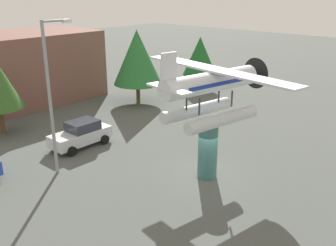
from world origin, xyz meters
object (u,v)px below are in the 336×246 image
Objects in this scene: display_pedestal at (208,149)px; floatplane_monument at (212,91)px; car_mid_silver at (81,134)px; streetlight_primary at (52,89)px; storefront_building at (33,66)px; tree_far_east at (200,56)px; tree_center_back at (137,57)px.

floatplane_monument reaches higher than display_pedestal.
floatplane_monument is 2.48× the size of car_mid_silver.
streetlight_primary is (-5.28, 6.83, 3.31)m from display_pedestal.
storefront_building is (2.09, 22.00, 1.48)m from display_pedestal.
tree_far_east is at bearing 38.77° from display_pedestal.
floatplane_monument is at bearing -10.14° from display_pedestal.
tree_center_back is at bearing 60.35° from display_pedestal.
display_pedestal is at bearing -52.28° from streetlight_primary.
storefront_building reaches higher than tree_far_east.
car_mid_silver is (-2.22, 9.08, -4.19)m from floatplane_monument.
storefront_building is at bearing -107.90° from car_mid_silver.
floatplane_monument is at bearing 103.76° from car_mid_silver.
floatplane_monument is at bearing -95.08° from storefront_building.
storefront_building is at bearing 124.83° from tree_center_back.
tree_center_back is at bearing -154.67° from car_mid_silver.
floatplane_monument is at bearing -51.71° from streetlight_primary.
floatplane_monument is 0.92× the size of storefront_building.
floatplane_monument is 22.19m from storefront_building.
display_pedestal is 0.39× the size of streetlight_primary.
floatplane_monument is 1.55× the size of tree_center_back.
display_pedestal is 16.03m from tree_center_back.
streetlight_primary is 16.96m from storefront_building.
car_mid_silver is at bearing -154.67° from tree_center_back.
tree_center_back is 7.78m from tree_far_east.
tree_center_back is (9.92, 4.70, 3.39)m from car_mid_silver.
display_pedestal is 19.91m from tree_far_east.
streetlight_primary reaches higher than car_mid_silver.
display_pedestal is at bearing 103.03° from car_mid_silver.
tree_far_east is at bearing -9.94° from tree_center_back.
streetlight_primary is 1.58× the size of tree_far_east.
car_mid_silver is 11.49m from tree_center_back.
storefront_building is 10.11m from tree_center_back.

